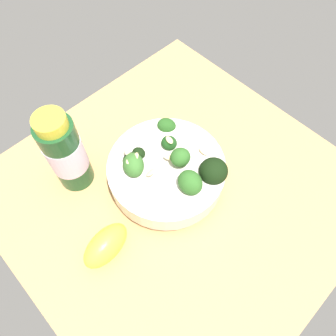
{
  "coord_description": "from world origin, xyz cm",
  "views": [
    {
      "loc": [
        -17.05,
        18.6,
        51.41
      ],
      "look_at": [
        2.6,
        -0.37,
        4.0
      ],
      "focal_mm": 34.28,
      "sensor_mm": 36.0,
      "label": 1
    }
  ],
  "objects": [
    {
      "name": "ground_plane",
      "position": [
        0.0,
        0.0,
        -2.4
      ],
      "size": [
        57.05,
        57.05,
        4.81
      ],
      "primitive_type": "cube",
      "color": "tan"
    },
    {
      "name": "lemon_wedge",
      "position": [
        -0.39,
        15.56,
        2.46
      ],
      "size": [
        5.5,
        8.78,
        4.91
      ],
      "primitive_type": "ellipsoid",
      "rotation": [
        0.0,
        0.0,
        1.69
      ],
      "color": "yellow",
      "rests_on": "ground_plane"
    },
    {
      "name": "bottle_tall",
      "position": [
        14.41,
        11.15,
        8.01
      ],
      "size": [
        6.15,
        6.15,
        16.79
      ],
      "color": "#194723",
      "rests_on": "ground_plane"
    },
    {
      "name": "bowl_of_broccoli",
      "position": [
        2.4,
        -0.48,
        3.74
      ],
      "size": [
        19.96,
        19.96,
        9.52
      ],
      "color": "silver",
      "rests_on": "ground_plane"
    }
  ]
}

